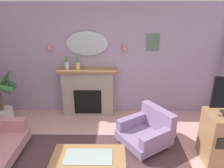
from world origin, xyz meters
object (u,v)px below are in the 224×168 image
object	(u,v)px
potted_plant_corner_palm	(0,99)
armchair_near_fireplace	(148,130)
mantel_vase_centre	(78,62)
wall_sconce_left	(49,46)
framed_picture	(153,42)
mantel_vase_right	(67,62)
wall_mirror	(87,44)
fireplace	(88,92)
wall_sconce_right	(124,46)
coffee_table	(89,160)

from	to	relation	value
potted_plant_corner_palm	armchair_near_fireplace	bearing A→B (deg)	-12.00
mantel_vase_centre	potted_plant_corner_palm	xyz separation A→B (m)	(-1.64, -0.50, -0.70)
wall_sconce_left	framed_picture	world-z (taller)	framed_picture
framed_picture	potted_plant_corner_palm	distance (m)	3.59
potted_plant_corner_palm	mantel_vase_right	bearing A→B (deg)	19.63
wall_mirror	armchair_near_fireplace	size ratio (longest dim) A/B	0.85
armchair_near_fireplace	potted_plant_corner_palm	distance (m)	3.20
mantel_vase_right	armchair_near_fireplace	bearing A→B (deg)	-33.98
fireplace	wall_mirror	size ratio (longest dim) A/B	1.42
armchair_near_fireplace	wall_sconce_right	bearing A→B (deg)	108.19
mantel_vase_right	coffee_table	world-z (taller)	mantel_vase_right
framed_picture	wall_sconce_left	bearing A→B (deg)	-178.54
fireplace	armchair_near_fireplace	xyz separation A→B (m)	(1.27, -1.19, -0.27)
wall_mirror	coffee_table	distance (m)	2.62
coffee_table	potted_plant_corner_palm	xyz separation A→B (m)	(-2.09, 1.57, 0.25)
mantel_vase_centre	wall_mirror	distance (m)	0.46
wall_sconce_right	mantel_vase_right	bearing A→B (deg)	-174.73
wall_sconce_right	armchair_near_fireplace	world-z (taller)	wall_sconce_right
wall_sconce_left	armchair_near_fireplace	size ratio (longest dim) A/B	0.12
mantel_vase_right	wall_sconce_left	size ratio (longest dim) A/B	2.46
wall_mirror	framed_picture	bearing A→B (deg)	0.38
wall_mirror	coffee_table	world-z (taller)	wall_mirror
wall_mirror	framed_picture	distance (m)	1.50
mantel_vase_centre	coffee_table	xyz separation A→B (m)	(0.45, -2.07, -0.94)
mantel_vase_centre	wall_mirror	xyz separation A→B (m)	(0.20, 0.17, 0.38)
wall_sconce_right	potted_plant_corner_palm	world-z (taller)	wall_sconce_right
fireplace	coffee_table	xyz separation A→B (m)	(0.25, -2.10, -0.19)
armchair_near_fireplace	coffee_table	bearing A→B (deg)	-138.29
wall_sconce_right	potted_plant_corner_palm	bearing A→B (deg)	-167.10
wall_sconce_right	coffee_table	distance (m)	2.61
mantel_vase_centre	armchair_near_fireplace	distance (m)	2.13
fireplace	wall_mirror	bearing A→B (deg)	90.00
wall_mirror	coffee_table	size ratio (longest dim) A/B	0.87
mantel_vase_centre	wall_sconce_left	bearing A→B (deg)	169.54
fireplace	framed_picture	world-z (taller)	framed_picture
mantel_vase_centre	framed_picture	size ratio (longest dim) A/B	0.92
wall_sconce_right	wall_mirror	bearing A→B (deg)	176.63
coffee_table	armchair_near_fireplace	size ratio (longest dim) A/B	0.98
wall_sconce_left	coffee_table	size ratio (longest dim) A/B	0.13
wall_mirror	potted_plant_corner_palm	world-z (taller)	wall_mirror
mantel_vase_right	wall_sconce_right	distance (m)	1.34
coffee_table	mantel_vase_right	bearing A→B (deg)	108.63
wall_mirror	wall_sconce_left	bearing A→B (deg)	-176.63
wall_sconce_left	framed_picture	distance (m)	2.35
fireplace	wall_sconce_right	distance (m)	1.38
mantel_vase_right	mantel_vase_centre	distance (m)	0.25
coffee_table	potted_plant_corner_palm	world-z (taller)	potted_plant_corner_palm
mantel_vase_right	mantel_vase_centre	size ratio (longest dim) A/B	1.04
coffee_table	armchair_near_fireplace	bearing A→B (deg)	41.71
mantel_vase_centre	potted_plant_corner_palm	size ratio (longest dim) A/B	0.25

